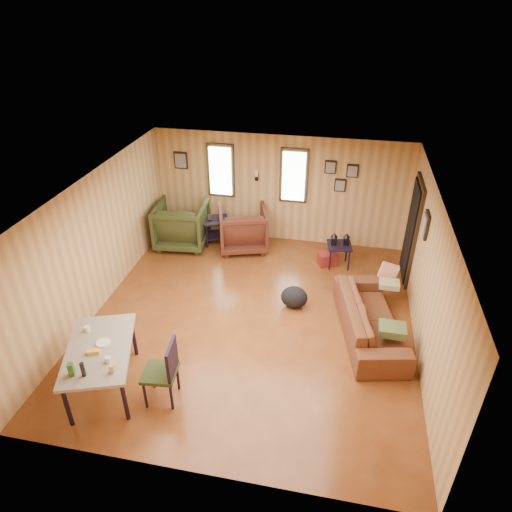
{
  "coord_description": "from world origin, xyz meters",
  "views": [
    {
      "loc": [
        1.32,
        -6.15,
        5.07
      ],
      "look_at": [
        0.0,
        0.4,
        1.05
      ],
      "focal_mm": 32.0,
      "sensor_mm": 36.0,
      "label": 1
    }
  ],
  "objects_px": {
    "recliner_green": "(182,223)",
    "dining_table": "(99,352)",
    "recliner_brown": "(243,227)",
    "end_table": "(216,226)",
    "sofa": "(371,313)",
    "side_table": "(340,244)"
  },
  "relations": [
    {
      "from": "side_table",
      "to": "sofa",
      "type": "bearing_deg",
      "value": -73.73
    },
    {
      "from": "side_table",
      "to": "dining_table",
      "type": "xyz_separation_m",
      "value": [
        -3.14,
        -4.04,
        0.15
      ]
    },
    {
      "from": "sofa",
      "to": "dining_table",
      "type": "distance_m",
      "value": 4.24
    },
    {
      "from": "recliner_brown",
      "to": "dining_table",
      "type": "bearing_deg",
      "value": 59.15
    },
    {
      "from": "recliner_brown",
      "to": "dining_table",
      "type": "height_order",
      "value": "recliner_brown"
    },
    {
      "from": "sofa",
      "to": "recliner_green",
      "type": "relative_size",
      "value": 1.98
    },
    {
      "from": "recliner_brown",
      "to": "recliner_green",
      "type": "xyz_separation_m",
      "value": [
        -1.34,
        -0.14,
        0.03
      ]
    },
    {
      "from": "sofa",
      "to": "recliner_brown",
      "type": "xyz_separation_m",
      "value": [
        -2.7,
        2.4,
        0.09
      ]
    },
    {
      "from": "recliner_green",
      "to": "end_table",
      "type": "distance_m",
      "value": 0.76
    },
    {
      "from": "sofa",
      "to": "recliner_green",
      "type": "bearing_deg",
      "value": 48.62
    },
    {
      "from": "end_table",
      "to": "side_table",
      "type": "height_order",
      "value": "side_table"
    },
    {
      "from": "sofa",
      "to": "end_table",
      "type": "bearing_deg",
      "value": 40.76
    },
    {
      "from": "recliner_green",
      "to": "dining_table",
      "type": "relative_size",
      "value": 0.67
    },
    {
      "from": "side_table",
      "to": "dining_table",
      "type": "bearing_deg",
      "value": -127.86
    },
    {
      "from": "end_table",
      "to": "dining_table",
      "type": "xyz_separation_m",
      "value": [
        -0.4,
        -4.5,
        0.28
      ]
    },
    {
      "from": "recliner_green",
      "to": "side_table",
      "type": "distance_m",
      "value": 3.44
    },
    {
      "from": "dining_table",
      "to": "side_table",
      "type": "bearing_deg",
      "value": 33.11
    },
    {
      "from": "side_table",
      "to": "dining_table",
      "type": "height_order",
      "value": "dining_table"
    },
    {
      "from": "sofa",
      "to": "recliner_brown",
      "type": "relative_size",
      "value": 2.1
    },
    {
      "from": "sofa",
      "to": "recliner_brown",
      "type": "height_order",
      "value": "recliner_brown"
    },
    {
      "from": "sofa",
      "to": "dining_table",
      "type": "relative_size",
      "value": 1.32
    },
    {
      "from": "sofa",
      "to": "end_table",
      "type": "relative_size",
      "value": 3.1
    }
  ]
}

